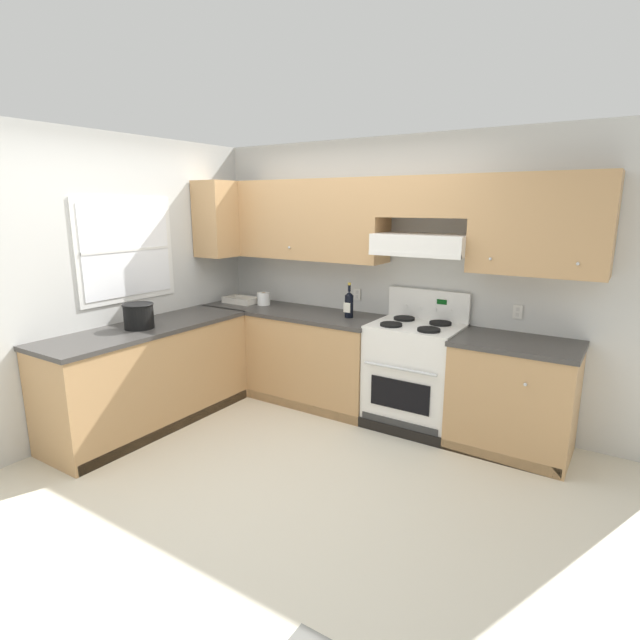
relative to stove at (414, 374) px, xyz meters
name	(u,v)px	position (x,y,z in m)	size (l,w,h in m)	color
ground_plane	(260,459)	(-0.75, -1.25, -0.48)	(7.04, 7.04, 0.00)	beige
wall_back	(395,256)	(-0.34, 0.27, 1.00)	(4.68, 0.57, 2.55)	silver
wall_left	(138,271)	(-2.34, -1.03, 0.87)	(0.47, 4.00, 2.55)	silver
counter_back_run	(352,366)	(-0.62, -0.01, -0.03)	(3.60, 0.65, 0.91)	tan
counter_left_run	(150,376)	(-1.99, -1.26, -0.03)	(0.63, 1.91, 0.91)	tan
stove	(414,374)	(0.00, 0.00, 0.00)	(0.76, 0.62, 1.20)	white
wine_bottle	(349,304)	(-0.68, 0.01, 0.56)	(0.08, 0.08, 0.33)	black
bowl	(241,301)	(-2.01, 0.00, 0.45)	(0.36, 0.22, 0.06)	beige
bucket	(139,315)	(-1.98, -1.33, 0.54)	(0.26, 0.26, 0.21)	black
paper_towel_roll	(264,299)	(-1.73, 0.05, 0.50)	(0.13, 0.13, 0.13)	white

